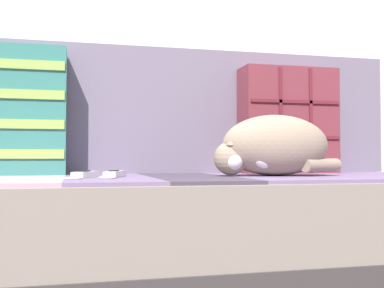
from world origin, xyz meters
The scene contains 6 objects.
couch centered at (0.00, 0.14, 0.18)m, with size 1.86×0.83×0.37m.
sofa_backrest centered at (0.00, 0.48, 0.61)m, with size 1.83×0.14×0.48m.
throw_pillow_quilted centered at (0.45, 0.33, 0.57)m, with size 0.37×0.14×0.40m.
sleeping_cat centered at (0.26, 0.06, 0.47)m, with size 0.42×0.23×0.20m.
game_remote_near centered at (-0.23, 0.06, 0.38)m, with size 0.10×0.20×0.02m.
game_remote_far centered at (-0.32, 0.05, 0.38)m, with size 0.11×0.19×0.02m.
Camera 1 is at (-0.35, -1.37, 0.43)m, focal length 45.00 mm.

